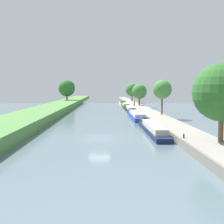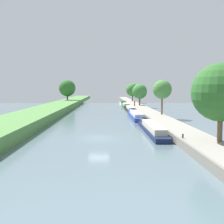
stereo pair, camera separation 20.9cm
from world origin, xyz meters
The scene contains 16 objects.
ground_plane centered at (0.00, 0.00, 0.00)m, with size 160.00×160.00×0.00m, color slate.
right_towpath centered at (10.67, 0.00, 0.42)m, with size 3.98×260.00×0.84m.
stone_quay centered at (8.56, 0.00, 0.45)m, with size 0.25×260.00×0.89m.
narrowboat_navy centered at (7.21, 4.35, 0.54)m, with size 1.90×16.91×1.94m.
narrowboat_blue centered at (6.99, 23.15, 0.55)m, with size 2.15×16.92×2.05m.
narrowboat_black centered at (7.31, 40.23, 0.52)m, with size 1.84×15.59×1.88m.
narrowboat_green centered at (7.23, 55.92, 0.50)m, with size 1.90×12.11×1.86m.
narrowboat_cream centered at (7.17, 69.80, 0.57)m, with size 1.87×14.91×1.88m.
tree_rightbank_near centered at (12.11, -6.84, 5.68)m, with size 5.75×5.75×7.72m.
tree_rightbank_midnear centered at (11.98, 20.78, 5.81)m, with size 3.75×3.75×6.87m.
tree_rightbank_midfar centered at (11.26, 51.39, 5.04)m, with size 4.59×4.59×6.52m.
tree_rightbank_far centered at (11.75, 79.33, 5.38)m, with size 5.31×5.31×7.20m.
tree_leftbank_upstream centered at (-13.61, 69.94, 6.08)m, with size 6.17×6.17×7.55m.
person_walking centered at (9.28, 47.08, 1.71)m, with size 0.34×0.34×1.66m.
mooring_bollard_near centered at (8.98, -4.98, 1.07)m, with size 0.16×0.16×0.45m.
mooring_bollard_far centered at (8.98, 76.55, 1.07)m, with size 0.16×0.16×0.45m.
Camera 2 is at (0.91, -33.41, 6.10)m, focal length 44.11 mm.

